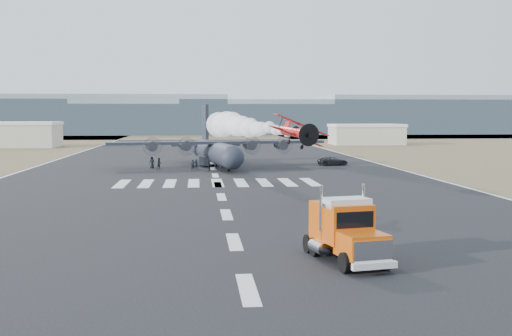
{
  "coord_description": "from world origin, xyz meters",
  "views": [
    {
      "loc": [
        -2.43,
        -31.35,
        8.74
      ],
      "look_at": [
        2.66,
        24.75,
        4.0
      ],
      "focal_mm": 45.0,
      "sensor_mm": 36.0,
      "label": 1
    }
  ],
  "objects": [
    {
      "name": "ridge_seg_c",
      "position": [
        -65.0,
        260.0,
        8.5
      ],
      "size": [
        150.0,
        50.0,
        17.0
      ],
      "primitive_type": "cube",
      "color": "gray",
      "rests_on": "ground"
    },
    {
      "name": "crew_e",
      "position": [
        -9.89,
        73.29,
        0.93
      ],
      "size": [
        1.0,
        0.71,
        1.87
      ],
      "primitive_type": "imported",
      "rotation": [
        0.0,
        0.0,
        6.1
      ],
      "color": "black",
      "rests_on": "ground"
    },
    {
      "name": "hangar_left",
      "position": [
        -52.0,
        145.0,
        3.41
      ],
      "size": [
        24.5,
        14.5,
        6.7
      ],
      "color": "#AEAA9A",
      "rests_on": "ground"
    },
    {
      "name": "crew_c",
      "position": [
        1.02,
        66.29,
        0.91
      ],
      "size": [
        1.26,
        0.74,
        1.83
      ],
      "primitive_type": "imported",
      "rotation": [
        0.0,
        0.0,
        2.97
      ],
      "color": "black",
      "rests_on": "ground"
    },
    {
      "name": "crew_d",
      "position": [
        -0.76,
        67.13,
        0.79
      ],
      "size": [
        0.64,
        1.0,
        1.58
      ],
      "primitive_type": "imported",
      "rotation": [
        0.0,
        0.0,
        4.52
      ],
      "color": "black",
      "rests_on": "ground"
    },
    {
      "name": "transport_aircraft",
      "position": [
        0.49,
        76.63,
        2.7
      ],
      "size": [
        36.32,
        29.78,
        10.49
      ],
      "rotation": [
        0.0,
        0.0,
        0.16
      ],
      "color": "#212731",
      "rests_on": "ground"
    },
    {
      "name": "support_vehicle",
      "position": [
        20.6,
        76.5,
        0.72
      ],
      "size": [
        5.46,
        3.15,
        1.43
      ],
      "primitive_type": "imported",
      "rotation": [
        0.0,
        0.0,
        1.73
      ],
      "color": "black",
      "rests_on": "ground"
    },
    {
      "name": "runway_markings",
      "position": [
        0.0,
        60.0,
        0.01
      ],
      "size": [
        60.0,
        260.0,
        0.01
      ],
      "primitive_type": null,
      "color": "silver",
      "rests_on": "ground"
    },
    {
      "name": "scrub_far",
      "position": [
        0.0,
        230.0,
        0.0
      ],
      "size": [
        500.0,
        80.0,
        0.0
      ],
      "primitive_type": "cube",
      "color": "brown",
      "rests_on": "ground"
    },
    {
      "name": "crew_h",
      "position": [
        -8.58,
        71.39,
        0.9
      ],
      "size": [
        1.02,
        0.94,
        1.79
      ],
      "primitive_type": "imported",
      "rotation": [
        0.0,
        0.0,
        0.61
      ],
      "color": "black",
      "rests_on": "ground"
    },
    {
      "name": "crew_f",
      "position": [
        3.21,
        73.45,
        0.79
      ],
      "size": [
        1.52,
        0.7,
        1.58
      ],
      "primitive_type": "imported",
      "rotation": [
        0.0,
        0.0,
        3.3
      ],
      "color": "black",
      "rests_on": "ground"
    },
    {
      "name": "crew_b",
      "position": [
        0.2,
        69.98,
        0.94
      ],
      "size": [
        0.65,
        0.96,
        1.87
      ],
      "primitive_type": "imported",
      "rotation": [
        0.0,
        0.0,
        4.62
      ],
      "color": "black",
      "rests_on": "ground"
    },
    {
      "name": "crew_a",
      "position": [
        -2.76,
        71.61,
        0.78
      ],
      "size": [
        0.73,
        0.7,
        1.56
      ],
      "primitive_type": "imported",
      "rotation": [
        0.0,
        0.0,
        3.68
      ],
      "color": "black",
      "rests_on": "ground"
    },
    {
      "name": "crew_g",
      "position": [
        -3.25,
        69.11,
        0.83
      ],
      "size": [
        0.7,
        0.61,
        1.67
      ],
      "primitive_type": "imported",
      "rotation": [
        0.0,
        0.0,
        0.2
      ],
      "color": "black",
      "rests_on": "ground"
    },
    {
      "name": "semi_truck",
      "position": [
        6.25,
        5.67,
        1.86
      ],
      "size": [
        4.15,
        8.64,
        3.79
      ],
      "rotation": [
        0.0,
        0.0,
        0.2
      ],
      "color": "black",
      "rests_on": "ground"
    },
    {
      "name": "aerobatic_biplane",
      "position": [
        7.04,
        29.82,
        7.03
      ],
      "size": [
        5.76,
        5.53,
        3.32
      ],
      "rotation": [
        0.0,
        0.36,
        0.17
      ],
      "color": "red"
    },
    {
      "name": "ridge_seg_e",
      "position": [
        65.0,
        260.0,
        7.5
      ],
      "size": [
        150.0,
        50.0,
        15.0
      ],
      "primitive_type": "cube",
      "color": "gray",
      "rests_on": "ground"
    },
    {
      "name": "ridge_seg_f",
      "position": [
        130.0,
        260.0,
        8.5
      ],
      "size": [
        150.0,
        50.0,
        17.0
      ],
      "primitive_type": "cube",
      "color": "gray",
      "rests_on": "ground"
    },
    {
      "name": "hangar_right",
      "position": [
        46.0,
        150.0,
        3.01
      ],
      "size": [
        20.5,
        12.5,
        5.9
      ],
      "color": "#AEAA9A",
      "rests_on": "ground"
    },
    {
      "name": "ridge_seg_d",
      "position": [
        0.0,
        260.0,
        6.5
      ],
      "size": [
        150.0,
        50.0,
        13.0
      ],
      "primitive_type": "cube",
      "color": "gray",
      "rests_on": "ground"
    },
    {
      "name": "smoke_trail",
      "position": [
        2.18,
        57.69,
        7.29
      ],
      "size": [
        7.83,
        34.36,
        3.79
      ],
      "rotation": [
        0.0,
        0.0,
        0.17
      ],
      "color": "white"
    },
    {
      "name": "ground",
      "position": [
        0.0,
        0.0,
        0.0
      ],
      "size": [
        500.0,
        500.0,
        0.0
      ],
      "primitive_type": "plane",
      "color": "black",
      "rests_on": "ground"
    }
  ]
}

